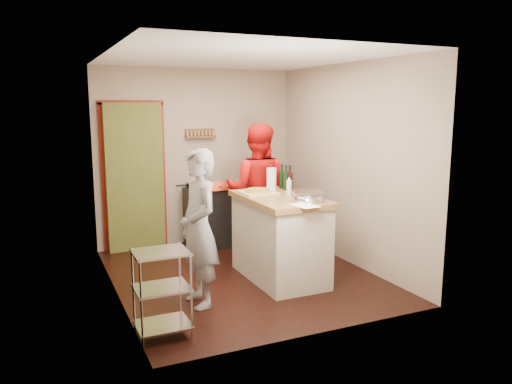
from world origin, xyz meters
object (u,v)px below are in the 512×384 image
stove (208,216)px  person_red (257,190)px  wire_shelving (162,289)px  person_stripe (199,228)px  island (280,236)px

stove → person_red: person_red is taller
wire_shelving → person_stripe: bearing=45.9°
person_red → person_stripe: bearing=79.4°
person_stripe → person_red: 1.92m
person_stripe → person_red: size_ratio=0.90×
stove → island: island is taller
stove → person_red: 0.95m
person_red → stove: bearing=-21.3°
person_stripe → person_red: person_red is taller
wire_shelving → island: (1.65, 0.92, 0.09)m
island → person_red: bearing=80.6°
person_stripe → person_red: (1.29, 1.41, 0.09)m
person_red → wire_shelving: bearing=79.0°
island → person_red: (0.17, 1.04, 0.38)m
stove → person_stripe: size_ratio=0.62×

